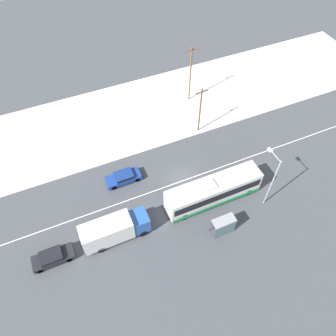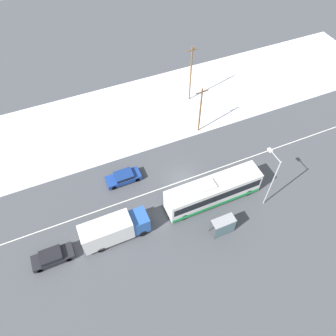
{
  "view_description": "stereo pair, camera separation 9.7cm",
  "coord_description": "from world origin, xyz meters",
  "px_view_note": "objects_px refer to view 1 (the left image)",
  "views": [
    {
      "loc": [
        -11.51,
        -21.61,
        33.7
      ],
      "look_at": [
        -1.44,
        1.64,
        1.4
      ],
      "focal_mm": 35.0,
      "sensor_mm": 36.0,
      "label": 1
    },
    {
      "loc": [
        -11.42,
        -21.65,
        33.7
      ],
      "look_at": [
        -1.44,
        1.64,
        1.4
      ],
      "focal_mm": 35.0,
      "sensor_mm": 36.0,
      "label": 2
    }
  ],
  "objects_px": {
    "box_truck": "(114,230)",
    "bus_shelter": "(224,226)",
    "pedestrian_at_stop": "(217,221)",
    "parked_car_near_truck": "(52,257)",
    "streetlamp": "(272,176)",
    "utility_pole_roadside": "(200,110)",
    "city_bus": "(213,191)",
    "utility_pole_snowlot": "(190,74)",
    "sedan_car": "(124,177)"
  },
  "relations": [
    {
      "from": "parked_car_near_truck",
      "to": "utility_pole_snowlot",
      "type": "bearing_deg",
      "value": 36.03
    },
    {
      "from": "streetlamp",
      "to": "utility_pole_roadside",
      "type": "bearing_deg",
      "value": 97.5
    },
    {
      "from": "bus_shelter",
      "to": "city_bus",
      "type": "bearing_deg",
      "value": 77.51
    },
    {
      "from": "city_bus",
      "to": "sedan_car",
      "type": "height_order",
      "value": "city_bus"
    },
    {
      "from": "parked_car_near_truck",
      "to": "utility_pole_roadside",
      "type": "relative_size",
      "value": 0.58
    },
    {
      "from": "city_bus",
      "to": "streetlamp",
      "type": "xyz_separation_m",
      "value": [
        5.51,
        -2.55,
        3.18
      ]
    },
    {
      "from": "pedestrian_at_stop",
      "to": "sedan_car",
      "type": "bearing_deg",
      "value": 126.74
    },
    {
      "from": "parked_car_near_truck",
      "to": "utility_pole_snowlot",
      "type": "height_order",
      "value": "utility_pole_snowlot"
    },
    {
      "from": "sedan_car",
      "to": "parked_car_near_truck",
      "type": "height_order",
      "value": "parked_car_near_truck"
    },
    {
      "from": "parked_car_near_truck",
      "to": "streetlamp",
      "type": "bearing_deg",
      "value": -5.69
    },
    {
      "from": "city_bus",
      "to": "bus_shelter",
      "type": "distance_m",
      "value": 4.59
    },
    {
      "from": "sedan_car",
      "to": "box_truck",
      "type": "bearing_deg",
      "value": 64.59
    },
    {
      "from": "bus_shelter",
      "to": "utility_pole_roadside",
      "type": "xyz_separation_m",
      "value": [
        4.71,
        15.58,
        2.26
      ]
    },
    {
      "from": "city_bus",
      "to": "utility_pole_roadside",
      "type": "bearing_deg",
      "value": 71.5
    },
    {
      "from": "box_truck",
      "to": "sedan_car",
      "type": "bearing_deg",
      "value": 64.59
    },
    {
      "from": "bus_shelter",
      "to": "utility_pole_roadside",
      "type": "height_order",
      "value": "utility_pole_roadside"
    },
    {
      "from": "city_bus",
      "to": "utility_pole_roadside",
      "type": "height_order",
      "value": "utility_pole_roadside"
    },
    {
      "from": "city_bus",
      "to": "bus_shelter",
      "type": "bearing_deg",
      "value": -102.49
    },
    {
      "from": "utility_pole_roadside",
      "to": "city_bus",
      "type": "bearing_deg",
      "value": -108.5
    },
    {
      "from": "parked_car_near_truck",
      "to": "utility_pole_snowlot",
      "type": "xyz_separation_m",
      "value": [
        24.6,
        17.89,
        4.01
      ]
    },
    {
      "from": "utility_pole_roadside",
      "to": "bus_shelter",
      "type": "bearing_deg",
      "value": -106.81
    },
    {
      "from": "box_truck",
      "to": "bus_shelter",
      "type": "distance_m",
      "value": 12.05
    },
    {
      "from": "parked_car_near_truck",
      "to": "pedestrian_at_stop",
      "type": "bearing_deg",
      "value": -10.28
    },
    {
      "from": "box_truck",
      "to": "pedestrian_at_stop",
      "type": "bearing_deg",
      "value": -16.02
    },
    {
      "from": "sedan_car",
      "to": "bus_shelter",
      "type": "distance_m",
      "value": 13.89
    },
    {
      "from": "box_truck",
      "to": "utility_pole_roadside",
      "type": "distance_m",
      "value": 19.66
    },
    {
      "from": "box_truck",
      "to": "streetlamp",
      "type": "relative_size",
      "value": 0.94
    },
    {
      "from": "parked_car_near_truck",
      "to": "streetlamp",
      "type": "height_order",
      "value": "streetlamp"
    },
    {
      "from": "city_bus",
      "to": "streetlamp",
      "type": "distance_m",
      "value": 6.85
    },
    {
      "from": "pedestrian_at_stop",
      "to": "bus_shelter",
      "type": "xyz_separation_m",
      "value": [
        0.23,
        -1.14,
        0.61
      ]
    },
    {
      "from": "parked_car_near_truck",
      "to": "bus_shelter",
      "type": "xyz_separation_m",
      "value": [
        18.14,
        -4.39,
        0.93
      ]
    },
    {
      "from": "city_bus",
      "to": "pedestrian_at_stop",
      "type": "height_order",
      "value": "city_bus"
    },
    {
      "from": "streetlamp",
      "to": "box_truck",
      "type": "bearing_deg",
      "value": 172.39
    },
    {
      "from": "city_bus",
      "to": "parked_car_near_truck",
      "type": "bearing_deg",
      "value": -179.71
    },
    {
      "from": "city_bus",
      "to": "box_truck",
      "type": "xyz_separation_m",
      "value": [
        -12.25,
        -0.18,
        0.04
      ]
    },
    {
      "from": "utility_pole_roadside",
      "to": "streetlamp",
      "type": "bearing_deg",
      "value": -82.5
    },
    {
      "from": "box_truck",
      "to": "utility_pole_snowlot",
      "type": "xyz_separation_m",
      "value": [
        17.71,
        17.97,
        2.97
      ]
    },
    {
      "from": "pedestrian_at_stop",
      "to": "streetlamp",
      "type": "bearing_deg",
      "value": 6.74
    },
    {
      "from": "city_bus",
      "to": "utility_pole_snowlot",
      "type": "xyz_separation_m",
      "value": [
        5.46,
        17.79,
        3.01
      ]
    },
    {
      "from": "box_truck",
      "to": "pedestrian_at_stop",
      "type": "xyz_separation_m",
      "value": [
        11.03,
        -3.17,
        -0.73
      ]
    },
    {
      "from": "box_truck",
      "to": "bus_shelter",
      "type": "bearing_deg",
      "value": -20.92
    },
    {
      "from": "box_truck",
      "to": "sedan_car",
      "type": "height_order",
      "value": "box_truck"
    },
    {
      "from": "sedan_car",
      "to": "utility_pole_snowlot",
      "type": "bearing_deg",
      "value": -142.82
    },
    {
      "from": "bus_shelter",
      "to": "utility_pole_snowlot",
      "type": "relative_size",
      "value": 0.29
    },
    {
      "from": "city_bus",
      "to": "streetlamp",
      "type": "bearing_deg",
      "value": -24.84
    },
    {
      "from": "utility_pole_snowlot",
      "to": "bus_shelter",
      "type": "bearing_deg",
      "value": -106.16
    },
    {
      "from": "city_bus",
      "to": "parked_car_near_truck",
      "type": "xyz_separation_m",
      "value": [
        -19.13,
        -0.1,
        -1.0
      ]
    },
    {
      "from": "bus_shelter",
      "to": "streetlamp",
      "type": "xyz_separation_m",
      "value": [
        6.51,
        1.93,
        3.25
      ]
    },
    {
      "from": "parked_car_near_truck",
      "to": "box_truck",
      "type": "bearing_deg",
      "value": -0.69
    },
    {
      "from": "pedestrian_at_stop",
      "to": "parked_car_near_truck",
      "type": "bearing_deg",
      "value": 169.72
    }
  ]
}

